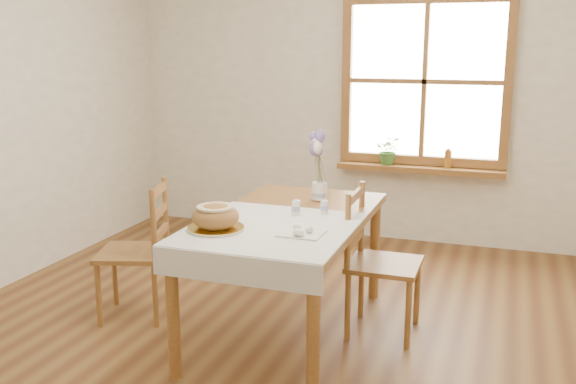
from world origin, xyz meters
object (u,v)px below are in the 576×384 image
(chair_right, at_px, (385,262))
(bread_plate, at_px, (216,228))
(dining_table, at_px, (288,230))
(flower_vase, at_px, (319,192))
(chair_left, at_px, (132,251))

(chair_right, height_order, bread_plate, chair_right)
(dining_table, bearing_deg, flower_vase, 81.83)
(chair_right, xyz_separation_m, flower_vase, (-0.50, 0.25, 0.35))
(chair_left, xyz_separation_m, flower_vase, (1.10, 0.55, 0.35))
(bread_plate, relative_size, flower_vase, 2.72)
(dining_table, distance_m, bread_plate, 0.53)
(bread_plate, bearing_deg, chair_right, 37.46)
(chair_right, height_order, flower_vase, chair_right)
(dining_table, relative_size, chair_left, 1.77)
(dining_table, relative_size, flower_vase, 14.23)
(chair_right, relative_size, bread_plate, 2.98)
(chair_left, xyz_separation_m, chair_right, (1.60, 0.30, 0.01))
(dining_table, height_order, bread_plate, bread_plate)
(chair_left, height_order, chair_right, chair_right)
(dining_table, bearing_deg, bread_plate, -121.35)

